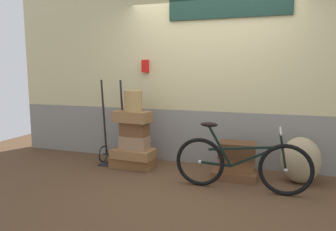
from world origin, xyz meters
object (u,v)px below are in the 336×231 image
object	(u,v)px
suitcase_4	(132,117)
burlap_sack	(300,160)
suitcase_7	(237,150)
luggage_trolley	(113,144)
bicycle	(240,164)
suitcase_6	(237,163)
suitcase_1	(134,153)
wicker_basket	(133,101)
suitcase_2	(135,142)
suitcase_3	(134,129)
suitcase_5	(234,175)
suitcase_0	(134,162)

from	to	relation	value
suitcase_4	burlap_sack	bearing A→B (deg)	8.79
burlap_sack	suitcase_7	bearing A→B (deg)	-172.86
luggage_trolley	bicycle	world-z (taller)	luggage_trolley
suitcase_6	suitcase_1	bearing A→B (deg)	-179.41
wicker_basket	burlap_sack	bearing A→B (deg)	2.32
suitcase_2	luggage_trolley	bearing A→B (deg)	171.80
suitcase_3	suitcase_5	bearing A→B (deg)	2.35
suitcase_2	suitcase_4	distance (m)	0.40
suitcase_5	suitcase_7	size ratio (longest dim) A/B	1.22
suitcase_1	suitcase_7	distance (m)	1.55
suitcase_2	suitcase_5	bearing A→B (deg)	1.59
suitcase_7	luggage_trolley	size ratio (longest dim) A/B	0.37
suitcase_7	suitcase_3	bearing A→B (deg)	176.90
suitcase_0	suitcase_5	size ratio (longest dim) A/B	1.13
wicker_basket	burlap_sack	distance (m)	2.46
suitcase_4	luggage_trolley	bearing A→B (deg)	171.60
suitcase_5	suitcase_2	bearing A→B (deg)	178.87
luggage_trolley	suitcase_3	bearing A→B (deg)	-8.99
suitcase_0	suitcase_7	world-z (taller)	suitcase_7
suitcase_3	bicycle	bearing A→B (deg)	-11.57
suitcase_2	suitcase_4	bearing A→B (deg)	-139.59
suitcase_2	suitcase_6	bearing A→B (deg)	3.56
suitcase_5	suitcase_7	xyz separation A→B (m)	(0.02, 0.02, 0.34)
suitcase_1	suitcase_4	xyz separation A→B (m)	(-0.02, 0.00, 0.56)
suitcase_2	suitcase_5	distance (m)	1.54
suitcase_0	bicycle	world-z (taller)	bicycle
burlap_sack	bicycle	distance (m)	0.89
suitcase_2	suitcase_1	bearing A→B (deg)	-114.89
suitcase_0	suitcase_2	world-z (taller)	suitcase_2
suitcase_6	bicycle	bearing A→B (deg)	-80.56
luggage_trolley	burlap_sack	world-z (taller)	luggage_trolley
suitcase_3	burlap_sack	xyz separation A→B (m)	(2.34, 0.09, -0.29)
suitcase_2	suitcase_5	world-z (taller)	suitcase_2
suitcase_6	wicker_basket	bearing A→B (deg)	179.56
suitcase_1	suitcase_7	xyz separation A→B (m)	(1.54, 0.02, 0.17)
suitcase_4	wicker_basket	distance (m)	0.24
suitcase_3	luggage_trolley	xyz separation A→B (m)	(-0.40, 0.06, -0.28)
suitcase_0	bicycle	bearing A→B (deg)	-16.91
suitcase_1	bicycle	bearing A→B (deg)	-11.36
suitcase_1	suitcase_0	bearing A→B (deg)	119.80
suitcase_2	suitcase_7	size ratio (longest dim) A/B	0.87
suitcase_4	suitcase_6	distance (m)	1.66
burlap_sack	bicycle	size ratio (longest dim) A/B	0.37
suitcase_1	suitcase_3	world-z (taller)	suitcase_3
suitcase_6	wicker_basket	size ratio (longest dim) A/B	1.52
suitcase_0	luggage_trolley	size ratio (longest dim) A/B	0.50
suitcase_2	bicycle	xyz separation A→B (m)	(1.62, -0.43, -0.05)
suitcase_3	luggage_trolley	world-z (taller)	luggage_trolley
suitcase_3	suitcase_4	size ratio (longest dim) A/B	0.74
suitcase_1	suitcase_6	world-z (taller)	suitcase_6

